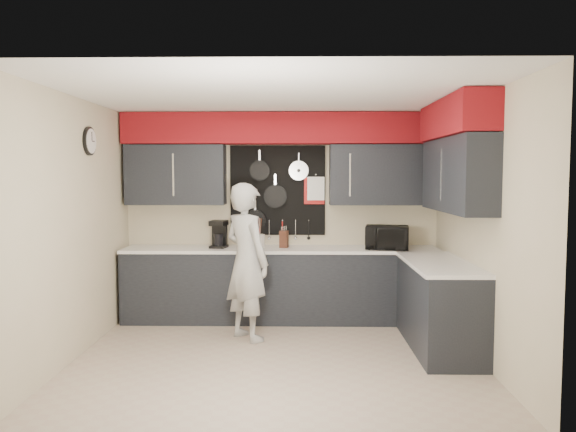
{
  "coord_description": "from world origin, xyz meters",
  "views": [
    {
      "loc": [
        0.21,
        -5.49,
        1.83
      ],
      "look_at": [
        0.1,
        0.5,
        1.39
      ],
      "focal_mm": 35.0,
      "sensor_mm": 36.0,
      "label": 1
    }
  ],
  "objects_px": {
    "microwave": "(387,237)",
    "knife_block": "(284,239)",
    "utensil_crock": "(260,241)",
    "coffee_maker": "(219,233)",
    "person": "(247,262)"
  },
  "relations": [
    {
      "from": "microwave",
      "to": "utensil_crock",
      "type": "height_order",
      "value": "microwave"
    },
    {
      "from": "utensil_crock",
      "to": "coffee_maker",
      "type": "relative_size",
      "value": 0.49
    },
    {
      "from": "microwave",
      "to": "person",
      "type": "xyz_separation_m",
      "value": [
        -1.65,
        -0.7,
        -0.19
      ]
    },
    {
      "from": "coffee_maker",
      "to": "person",
      "type": "distance_m",
      "value": 0.94
    },
    {
      "from": "microwave",
      "to": "coffee_maker",
      "type": "bearing_deg",
      "value": -173.37
    },
    {
      "from": "microwave",
      "to": "coffee_maker",
      "type": "distance_m",
      "value": 2.08
    },
    {
      "from": "utensil_crock",
      "to": "person",
      "type": "distance_m",
      "value": 0.82
    },
    {
      "from": "microwave",
      "to": "utensil_crock",
      "type": "xyz_separation_m",
      "value": [
        -1.56,
        0.1,
        -0.06
      ]
    },
    {
      "from": "knife_block",
      "to": "utensil_crock",
      "type": "xyz_separation_m",
      "value": [
        -0.3,
        -0.01,
        -0.02
      ]
    },
    {
      "from": "knife_block",
      "to": "coffee_maker",
      "type": "distance_m",
      "value": 0.81
    },
    {
      "from": "coffee_maker",
      "to": "person",
      "type": "relative_size",
      "value": 0.2
    },
    {
      "from": "knife_block",
      "to": "person",
      "type": "bearing_deg",
      "value": -101.48
    },
    {
      "from": "microwave",
      "to": "coffee_maker",
      "type": "height_order",
      "value": "coffee_maker"
    },
    {
      "from": "person",
      "to": "utensil_crock",
      "type": "bearing_deg",
      "value": -49.27
    },
    {
      "from": "microwave",
      "to": "knife_block",
      "type": "relative_size",
      "value": 2.42
    }
  ]
}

